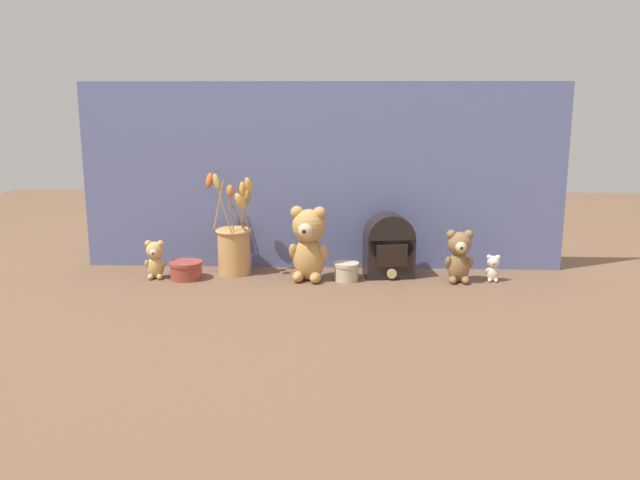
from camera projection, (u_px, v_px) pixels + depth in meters
name	position (u px, v px, depth m)	size (l,w,h in m)	color
ground_plane	(320.00, 280.00, 2.21)	(4.00, 4.00, 0.00)	brown
backdrop_wall	(322.00, 177.00, 2.31)	(1.65, 0.02, 0.64)	slate
teddy_bear_large	(309.00, 242.00, 2.18)	(0.14, 0.12, 0.24)	tan
teddy_bear_medium	(459.00, 255.00, 2.17)	(0.09, 0.09, 0.17)	olive
teddy_bear_small	(155.00, 259.00, 2.22)	(0.07, 0.06, 0.13)	tan
teddy_bear_tiny	(493.00, 267.00, 2.19)	(0.05, 0.04, 0.09)	beige
flower_vase	(234.00, 244.00, 2.27)	(0.18, 0.15, 0.35)	tan
vintage_radio	(389.00, 246.00, 2.24)	(0.17, 0.12, 0.21)	black
decorative_tin_tall	(346.00, 272.00, 2.20)	(0.08, 0.08, 0.06)	beige
decorative_tin_short	(186.00, 270.00, 2.22)	(0.11, 0.11, 0.06)	#993D33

